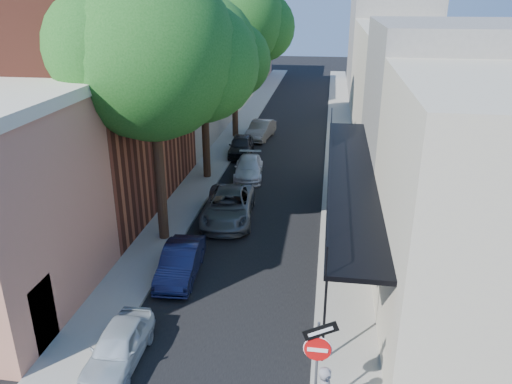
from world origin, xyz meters
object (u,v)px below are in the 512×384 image
(parked_car_c, at_px, (228,206))
(parked_car_e, at_px, (241,146))
(parked_car_d, at_px, (249,168))
(oak_far, at_px, (241,22))
(parked_car_b, at_px, (180,262))
(sign_post, at_px, (318,353))
(parked_car_a, at_px, (119,346))
(parked_car_f, at_px, (261,130))
(oak_mid, at_px, (211,55))
(oak_near, at_px, (164,56))

(parked_car_c, relative_size, parked_car_e, 1.29)
(parked_car_d, bearing_deg, parked_car_e, 100.00)
(oak_far, distance_m, parked_car_b, 21.57)
(sign_post, distance_m, parked_car_d, 18.16)
(parked_car_a, bearing_deg, parked_car_f, 87.30)
(parked_car_a, distance_m, parked_car_f, 24.77)
(parked_car_c, relative_size, parked_car_d, 1.26)
(sign_post, relative_size, parked_car_a, 0.89)
(parked_car_f, bearing_deg, parked_car_a, -83.84)
(parked_car_a, bearing_deg, parked_car_e, 88.98)
(oak_mid, xyz_separation_m, parked_car_b, (1.23, -11.10, -6.45))
(oak_far, bearing_deg, oak_near, -90.04)
(parked_car_a, distance_m, parked_car_c, 10.36)
(parked_car_a, relative_size, parked_car_c, 0.68)
(parked_car_b, distance_m, parked_car_e, 15.57)
(sign_post, bearing_deg, parked_car_f, 100.96)
(oak_near, height_order, parked_car_f, oak_near)
(sign_post, relative_size, oak_near, 0.26)
(oak_far, distance_m, parked_car_a, 26.24)
(oak_mid, height_order, parked_car_d, oak_mid)
(oak_mid, height_order, parked_car_b, oak_mid)
(parked_car_e, bearing_deg, parked_car_f, 75.48)
(sign_post, distance_m, parked_car_e, 22.52)
(oak_near, bearing_deg, parked_car_e, 86.47)
(parked_car_a, distance_m, parked_car_e, 20.51)
(oak_near, relative_size, parked_car_c, 2.30)
(sign_post, relative_size, parked_car_d, 0.76)
(sign_post, xyz_separation_m, parked_car_a, (-5.76, 1.22, -1.46))
(oak_far, xyz_separation_m, parked_car_e, (0.75, -4.57, -7.60))
(parked_car_d, bearing_deg, sign_post, -81.33)
(oak_mid, xyz_separation_m, oak_far, (0.06, 9.04, 1.20))
(oak_mid, bearing_deg, parked_car_f, 79.94)
(parked_car_b, bearing_deg, parked_car_c, 77.90)
(parked_car_d, bearing_deg, parked_car_b, -99.90)
(oak_near, bearing_deg, sign_post, -54.91)
(sign_post, height_order, parked_car_a, sign_post)
(oak_mid, xyz_separation_m, parked_car_a, (0.82, -16.04, -6.48))
(oak_near, relative_size, parked_car_f, 2.82)
(oak_mid, relative_size, parked_car_b, 2.75)
(parked_car_d, bearing_deg, oak_mid, -178.58)
(sign_post, xyz_separation_m, oak_far, (-6.51, 26.30, 6.22))
(oak_far, height_order, parked_car_d, oak_far)
(oak_far, relative_size, parked_car_c, 2.40)
(oak_far, xyz_separation_m, parked_car_f, (1.48, -0.32, -7.59))
(oak_near, distance_m, oak_mid, 8.01)
(oak_far, distance_m, parked_car_d, 11.83)
(parked_car_b, distance_m, parked_car_c, 5.41)
(parked_car_c, height_order, parked_car_d, parked_car_c)
(sign_post, distance_m, parked_car_f, 26.50)
(oak_far, relative_size, parked_car_b, 3.21)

